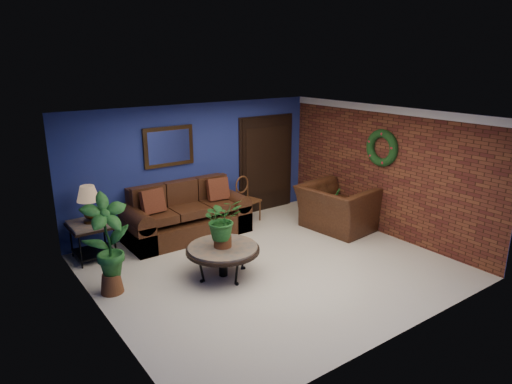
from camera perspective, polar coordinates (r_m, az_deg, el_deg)
floor at (r=7.74m, az=1.85°, el=-9.26°), size 5.50×5.50×0.00m
wall_back at (r=9.32m, az=-7.46°, el=3.26°), size 5.50×0.04×2.50m
wall_left at (r=6.10m, az=-19.08°, el=-4.74°), size 0.04×5.00×2.50m
wall_right_brick at (r=9.17m, az=15.72°, el=2.55°), size 0.04×5.00×2.50m
ceiling at (r=7.03m, az=2.04°, el=9.42°), size 5.50×5.00×0.02m
crown_molding at (r=8.95m, az=16.19°, el=9.88°), size 0.03×5.00×0.14m
wall_mirror at (r=8.93m, az=-10.85°, el=5.61°), size 1.02×0.06×0.77m
closet_door at (r=10.26m, az=1.29°, el=3.48°), size 1.44×0.06×2.18m
wreath at (r=9.06m, az=15.46°, el=5.33°), size 0.16×0.72×0.72m
sofa at (r=9.01m, az=-8.84°, el=-3.26°), size 2.37×1.02×1.07m
coffee_table at (r=7.27m, az=-4.17°, el=-7.22°), size 1.17×1.17×0.50m
end_table at (r=8.33m, az=-19.84°, el=-4.57°), size 0.73×0.73×0.66m
table_lamp at (r=8.15m, az=-20.22°, el=-0.91°), size 0.38×0.38×0.62m
side_chair at (r=9.67m, az=-1.27°, el=-0.47°), size 0.49×0.49×0.96m
armchair at (r=9.33m, az=10.15°, el=-1.95°), size 1.35×1.51×0.90m
coffee_plant at (r=7.09m, az=-4.25°, el=-3.56°), size 0.67×0.61×0.79m
floor_plant at (r=9.70m, az=9.65°, el=-1.64°), size 0.36×0.30×0.76m
tall_plant at (r=6.94m, az=-18.06°, el=-5.80°), size 0.67×0.46×1.52m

